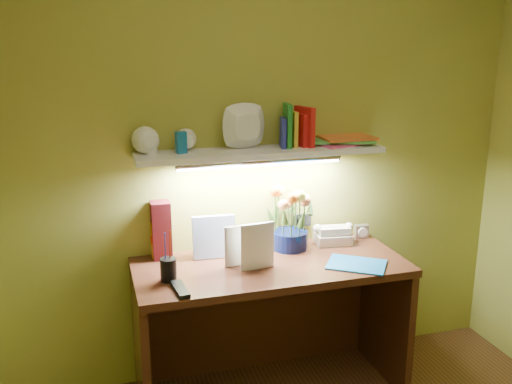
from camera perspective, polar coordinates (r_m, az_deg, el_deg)
desk at (r=3.12m, az=1.47°, el=-13.55°), size 1.40×0.60×0.75m
flower_bouquet at (r=3.11m, az=3.43°, el=-2.67°), size 0.26×0.26×0.34m
telephone at (r=3.25m, az=7.69°, el=-4.12°), size 0.21×0.17×0.12m
desk_clock at (r=3.37m, az=10.48°, el=-3.89°), size 0.08×0.04×0.08m
whisky_bottle at (r=3.03m, az=-9.74°, el=-4.19°), size 0.08×0.08×0.26m
whisky_box at (r=3.02m, az=-9.46°, el=-3.78°), size 0.10×0.10×0.31m
pen_cup at (r=2.75m, az=-8.78°, el=-6.93°), size 0.09×0.09×0.19m
art_card at (r=3.01m, az=-4.23°, el=-4.47°), size 0.23×0.06×0.22m
tv_remote at (r=2.67m, az=-7.58°, el=-9.61°), size 0.07×0.18×0.02m
blue_folder at (r=2.98m, az=10.02°, el=-7.15°), size 0.36×0.34×0.01m
desk_book_a at (r=2.87m, az=-3.15°, el=-5.57°), size 0.16×0.03×0.21m
desk_book_b at (r=2.82m, az=-1.51°, el=-5.67°), size 0.18×0.03×0.24m
wall_shelf at (r=2.96m, az=0.29°, el=4.73°), size 1.32×0.34×0.26m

